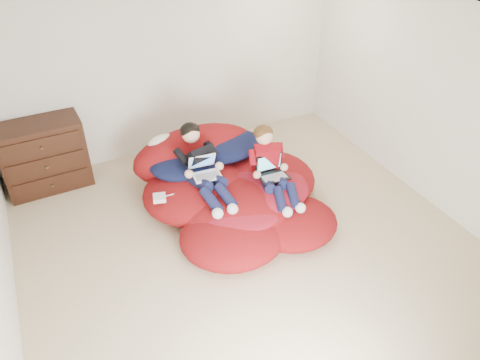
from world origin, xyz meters
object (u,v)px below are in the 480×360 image
object	(u,v)px
laptop_white	(205,169)
younger_boy	(271,164)
beanbag_pile	(230,189)
dresser	(44,156)
laptop_black	(272,170)
older_boy	(201,162)

from	to	relation	value
laptop_white	younger_boy	bearing A→B (deg)	-19.68
beanbag_pile	dresser	bearing A→B (deg)	144.49
beanbag_pile	younger_boy	bearing A→B (deg)	-29.60
laptop_black	older_boy	bearing A→B (deg)	151.70
older_boy	younger_boy	size ratio (longest dim) A/B	1.27
beanbag_pile	older_boy	bearing A→B (deg)	157.14
older_boy	laptop_white	xyz separation A→B (m)	(0.00, -0.11, -0.03)
laptop_white	older_boy	bearing A→B (deg)	90.00
younger_boy	laptop_black	bearing A→B (deg)	-90.00
beanbag_pile	younger_boy	distance (m)	0.64
beanbag_pile	older_boy	world-z (taller)	older_boy
beanbag_pile	younger_boy	size ratio (longest dim) A/B	2.47
beanbag_pile	laptop_white	bearing A→B (deg)	176.24
laptop_black	laptop_white	bearing A→B (deg)	158.73
laptop_white	laptop_black	size ratio (longest dim) A/B	1.00
beanbag_pile	older_boy	xyz separation A→B (m)	(-0.32, 0.13, 0.41)
younger_boy	laptop_black	size ratio (longest dim) A/B	2.72
dresser	younger_boy	bearing A→B (deg)	-34.51
dresser	beanbag_pile	bearing A→B (deg)	-35.51
beanbag_pile	laptop_white	size ratio (longest dim) A/B	6.73
laptop_white	laptop_black	bearing A→B (deg)	-21.27
older_boy	younger_boy	bearing A→B (deg)	-26.87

